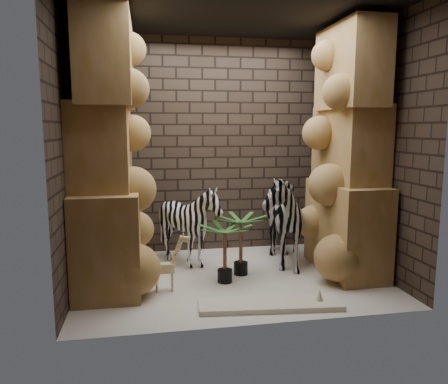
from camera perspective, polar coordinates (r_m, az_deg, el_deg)
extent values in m
plane|color=silver|center=(5.17, 1.13, -11.34)|extent=(3.50, 3.50, 0.00)
plane|color=black|center=(5.02, 1.24, 22.85)|extent=(3.50, 3.50, 0.00)
plane|color=#33261E|center=(6.10, -1.16, 6.10)|extent=(3.50, 0.00, 3.50)
plane|color=#33261E|center=(3.66, 5.09, 4.47)|extent=(3.50, 0.00, 3.50)
plane|color=#33261E|center=(4.84, -19.66, 4.99)|extent=(0.00, 3.00, 3.00)
plane|color=#33261E|center=(5.49, 19.46, 5.36)|extent=(0.00, 3.00, 3.00)
imported|color=white|center=(5.56, 6.92, -2.36)|extent=(0.71, 1.24, 1.43)
imported|color=white|center=(5.48, -4.68, -4.93)|extent=(1.02, 1.19, 0.97)
cube|color=#EEE8CA|center=(4.40, 6.20, -14.71)|extent=(1.45, 0.49, 0.05)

